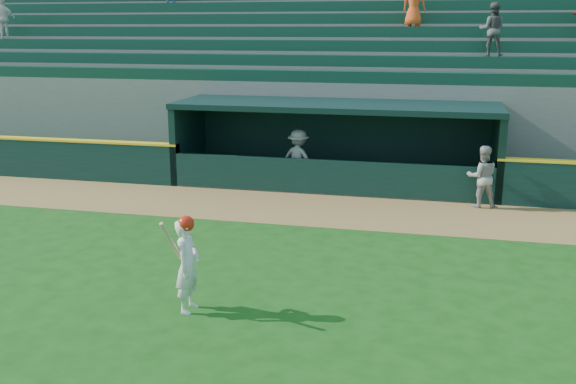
{
  "coord_description": "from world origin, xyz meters",
  "views": [
    {
      "loc": [
        2.9,
        -10.84,
        4.58
      ],
      "look_at": [
        0.0,
        1.6,
        1.3
      ],
      "focal_mm": 40.0,
      "sensor_mm": 36.0,
      "label": 1
    }
  ],
  "objects": [
    {
      "name": "stands",
      "position": [
        0.02,
        12.57,
        2.39
      ],
      "size": [
        34.5,
        6.25,
        7.59
      ],
      "color": "slate",
      "rests_on": "ground"
    },
    {
      "name": "dugout_player_front",
      "position": [
        4.13,
        6.16,
        0.82
      ],
      "size": [
        0.88,
        0.74,
        1.63
      ],
      "primitive_type": "imported",
      "rotation": [
        0.0,
        0.0,
        3.3
      ],
      "color": "#9D9D98",
      "rests_on": "ground"
    },
    {
      "name": "batter_at_plate",
      "position": [
        -0.95,
        -1.58,
        0.83
      ],
      "size": [
        0.47,
        0.77,
        1.66
      ],
      "color": "silver",
      "rests_on": "ground"
    },
    {
      "name": "dugout_player_inside",
      "position": [
        -0.98,
        7.13,
        0.86
      ],
      "size": [
        1.26,
        0.97,
        1.72
      ],
      "primitive_type": "imported",
      "rotation": [
        0.0,
        0.0,
        2.81
      ],
      "color": "#999994",
      "rests_on": "ground"
    },
    {
      "name": "dugout",
      "position": [
        0.0,
        8.0,
        1.36
      ],
      "size": [
        9.4,
        2.8,
        2.46
      ],
      "color": "slate",
      "rests_on": "ground"
    },
    {
      "name": "ground",
      "position": [
        0.0,
        0.0,
        0.0
      ],
      "size": [
        120.0,
        120.0,
        0.0
      ],
      "primitive_type": "plane",
      "color": "#154611",
      "rests_on": "ground"
    },
    {
      "name": "warning_track",
      "position": [
        0.0,
        4.9,
        0.01
      ],
      "size": [
        40.0,
        3.0,
        0.01
      ],
      "primitive_type": "cube",
      "color": "olive",
      "rests_on": "ground"
    }
  ]
}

